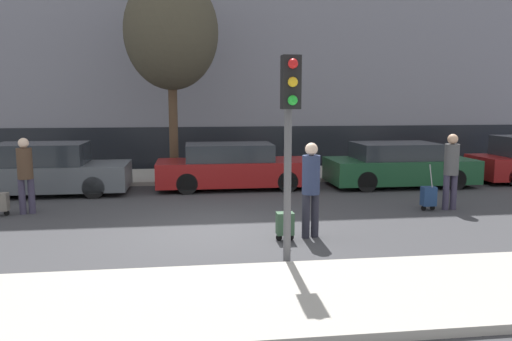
# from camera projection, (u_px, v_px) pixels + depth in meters

# --- Properties ---
(ground_plane) EXTENTS (80.00, 80.00, 0.00)m
(ground_plane) POSITION_uv_depth(u_px,v_px,m) (216.00, 230.00, 10.15)
(ground_plane) COLOR #38383A
(sidewalk_near) EXTENTS (28.00, 2.50, 0.12)m
(sidewalk_near) POSITION_uv_depth(u_px,v_px,m) (231.00, 300.00, 6.46)
(sidewalk_near) COLOR #A39E93
(sidewalk_near) RESTS_ON ground_plane
(sidewalk_far) EXTENTS (28.00, 3.00, 0.12)m
(sidewalk_far) POSITION_uv_depth(u_px,v_px,m) (205.00, 175.00, 17.01)
(sidewalk_far) COLOR #A39E93
(sidewalk_far) RESTS_ON ground_plane
(parked_car_0) EXTENTS (4.37, 1.80, 1.43)m
(parked_car_0) POSITION_uv_depth(u_px,v_px,m) (47.00, 170.00, 13.92)
(parked_car_0) COLOR #4C5156
(parked_car_0) RESTS_ON ground_plane
(parked_car_1) EXTENTS (4.61, 1.73, 1.34)m
(parked_car_1) POSITION_uv_depth(u_px,v_px,m) (234.00, 167.00, 14.82)
(parked_car_1) COLOR maroon
(parked_car_1) RESTS_ON ground_plane
(parked_car_2) EXTENTS (4.38, 1.87, 1.33)m
(parked_car_2) POSITION_uv_depth(u_px,v_px,m) (399.00, 166.00, 15.22)
(parked_car_2) COLOR #194728
(parked_car_2) RESTS_ON ground_plane
(pedestrian_left) EXTENTS (0.34, 0.34, 1.77)m
(pedestrian_left) POSITION_uv_depth(u_px,v_px,m) (25.00, 171.00, 11.46)
(pedestrian_left) COLOR #383347
(pedestrian_left) RESTS_ON ground_plane
(trolley_left) EXTENTS (0.34, 0.29, 1.07)m
(trolley_left) POSITION_uv_depth(u_px,v_px,m) (1.00, 202.00, 11.34)
(trolley_left) COLOR slate
(trolley_left) RESTS_ON ground_plane
(pedestrian_center) EXTENTS (0.34, 0.34, 1.83)m
(pedestrian_center) POSITION_uv_depth(u_px,v_px,m) (311.00, 184.00, 9.47)
(pedestrian_center) COLOR #23232D
(pedestrian_center) RESTS_ON ground_plane
(trolley_center) EXTENTS (0.34, 0.29, 1.08)m
(trolley_center) POSITION_uv_depth(u_px,v_px,m) (285.00, 224.00, 9.35)
(trolley_center) COLOR #335138
(trolley_center) RESTS_ON ground_plane
(pedestrian_right) EXTENTS (0.35, 0.34, 1.83)m
(pedestrian_right) POSITION_uv_depth(u_px,v_px,m) (451.00, 167.00, 11.88)
(pedestrian_right) COLOR #383347
(pedestrian_right) RESTS_ON ground_plane
(trolley_right) EXTENTS (0.34, 0.29, 1.12)m
(trolley_right) POSITION_uv_depth(u_px,v_px,m) (429.00, 196.00, 11.88)
(trolley_right) COLOR navy
(trolley_right) RESTS_ON ground_plane
(traffic_light) EXTENTS (0.28, 0.47, 3.29)m
(traffic_light) POSITION_uv_depth(u_px,v_px,m) (290.00, 118.00, 7.62)
(traffic_light) COLOR #515154
(traffic_light) RESTS_ON ground_plane
(bare_tree_near_crossing) EXTENTS (2.93, 2.93, 6.38)m
(bare_tree_near_crossing) POSITION_uv_depth(u_px,v_px,m) (171.00, 33.00, 15.48)
(bare_tree_near_crossing) COLOR #4C3826
(bare_tree_near_crossing) RESTS_ON sidewalk_far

